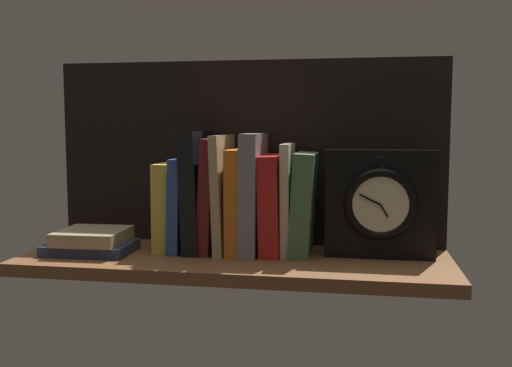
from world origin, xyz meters
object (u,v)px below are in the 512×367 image
at_px(book_black_skeptic, 197,191).
at_px(book_orange_pandolfini, 237,200).
at_px(book_yellow_seinlanguage, 168,206).
at_px(framed_clock, 380,204).
at_px(book_red_requiem, 273,204).
at_px(book_cream_twain, 288,199).
at_px(book_blue_modern, 183,204).
at_px(book_gray_chess, 254,193).
at_px(book_stack_side, 92,242).
at_px(book_maroon_dawkins, 212,195).
at_px(book_green_romantic, 303,204).
at_px(book_tan_shortstories, 224,193).

height_order(book_black_skeptic, book_orange_pandolfini, book_black_skeptic).
xyz_separation_m(book_yellow_seinlanguage, framed_clock, (0.44, -0.01, 0.02)).
bearing_deg(book_red_requiem, book_cream_twain, 0.00).
relative_size(book_blue_modern, book_gray_chess, 0.79).
bearing_deg(book_black_skeptic, book_stack_side, -161.80).
bearing_deg(book_orange_pandolfini, book_blue_modern, 180.00).
distance_m(book_yellow_seinlanguage, book_cream_twain, 0.26).
bearing_deg(framed_clock, book_stack_side, -173.98).
xyz_separation_m(book_cream_twain, framed_clock, (0.19, -0.01, -0.00)).
relative_size(book_maroon_dawkins, book_gray_chess, 0.96).
xyz_separation_m(book_gray_chess, book_green_romantic, (0.10, 0.00, -0.02)).
distance_m(book_yellow_seinlanguage, book_orange_pandolfini, 0.15).
distance_m(book_yellow_seinlanguage, framed_clock, 0.44).
bearing_deg(book_orange_pandolfini, book_black_skeptic, 180.00).
relative_size(book_black_skeptic, book_stack_side, 1.42).
xyz_separation_m(book_blue_modern, book_maroon_dawkins, (0.07, 0.00, 0.02)).
bearing_deg(book_maroon_dawkins, book_cream_twain, 0.00).
xyz_separation_m(book_tan_shortstories, book_stack_side, (-0.27, -0.07, -0.10)).
distance_m(book_blue_modern, book_red_requiem, 0.19).
bearing_deg(framed_clock, book_maroon_dawkins, 178.89).
bearing_deg(framed_clock, book_cream_twain, 177.94).
bearing_deg(book_blue_modern, book_gray_chess, 0.00).
xyz_separation_m(framed_clock, book_stack_side, (-0.59, -0.06, -0.09)).
height_order(book_maroon_dawkins, book_orange_pandolfini, book_maroon_dawkins).
distance_m(book_yellow_seinlanguage, book_maroon_dawkins, 0.10).
bearing_deg(book_gray_chess, book_maroon_dawkins, 180.00).
distance_m(book_tan_shortstories, book_cream_twain, 0.14).
distance_m(book_tan_shortstories, book_orange_pandolfini, 0.03).
bearing_deg(book_green_romantic, book_stack_side, -171.00).
bearing_deg(book_stack_side, book_orange_pandolfini, 13.14).
bearing_deg(book_blue_modern, book_orange_pandolfini, 0.00).
xyz_separation_m(book_black_skeptic, book_cream_twain, (0.19, 0.00, -0.01)).
bearing_deg(book_black_skeptic, framed_clock, -1.01).
distance_m(book_black_skeptic, book_red_requiem, 0.16).
distance_m(book_black_skeptic, book_cream_twain, 0.19).
relative_size(book_blue_modern, book_tan_shortstories, 0.80).
bearing_deg(book_gray_chess, book_green_romantic, 0.00).
relative_size(book_orange_pandolfini, book_red_requiem, 1.06).
bearing_deg(book_stack_side, framed_clock, 6.02).
bearing_deg(book_blue_modern, book_maroon_dawkins, 0.00).
height_order(book_green_romantic, book_stack_side, book_green_romantic).
xyz_separation_m(book_gray_chess, framed_clock, (0.26, -0.01, -0.01)).
bearing_deg(book_orange_pandolfini, book_tan_shortstories, 180.00).
height_order(book_orange_pandolfini, book_stack_side, book_orange_pandolfini).
xyz_separation_m(book_black_skeptic, book_gray_chess, (0.12, 0.00, -0.00)).
relative_size(book_orange_pandolfini, book_cream_twain, 0.95).
height_order(book_red_requiem, book_green_romantic, book_green_romantic).
relative_size(book_maroon_dawkins, book_green_romantic, 1.14).
bearing_deg(framed_clock, book_black_skeptic, 178.99).
bearing_deg(book_green_romantic, book_tan_shortstories, 180.00).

